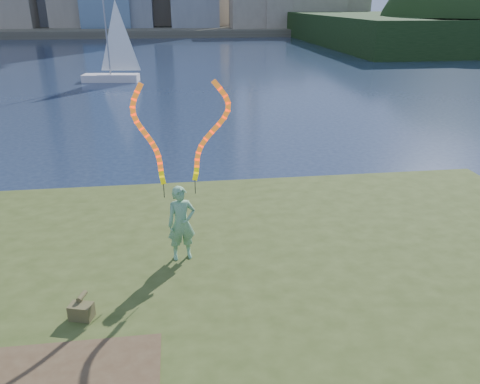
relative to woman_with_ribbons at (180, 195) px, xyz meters
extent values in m
plane|color=#18253E|center=(0.19, -0.77, -2.21)|extent=(320.00, 320.00, 0.00)
cube|color=#344318|center=(0.19, -2.97, -1.81)|extent=(17.00, 15.00, 0.30)
cube|color=#344318|center=(0.19, -2.77, -1.56)|extent=(14.00, 12.00, 0.30)
cube|color=#4A4536|center=(0.19, 94.23, -1.61)|extent=(320.00, 40.00, 1.20)
imported|color=#13782E|center=(0.00, -0.03, -0.61)|extent=(0.65, 0.49, 1.60)
cylinder|color=black|center=(-0.31, 0.01, 0.12)|extent=(0.02, 0.02, 0.30)
cylinder|color=black|center=(0.31, 0.14, 0.12)|extent=(0.02, 0.02, 0.30)
cube|color=brown|center=(-1.77, -1.86, -1.28)|extent=(0.44, 0.35, 0.27)
cylinder|color=brown|center=(-1.77, -1.68, -1.09)|extent=(0.16, 0.27, 0.09)
cube|color=silver|center=(-4.95, 29.23, -1.96)|extent=(4.40, 1.92, 0.60)
cylinder|color=gray|center=(-4.95, 29.23, 1.36)|extent=(0.12, 0.12, 6.47)
camera|label=1|loc=(0.03, -8.77, 3.63)|focal=35.00mm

